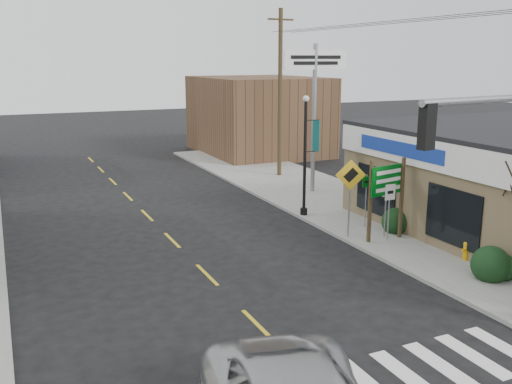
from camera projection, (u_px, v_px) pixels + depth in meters
name	position (u px, v px, depth m)	size (l,w,h in m)	color
sidewalk_right	(352.00, 208.00, 26.75)	(6.00, 38.00, 0.13)	gray
center_line	(207.00, 275.00, 18.69)	(0.12, 56.00, 0.01)	gold
bldg_distant_right	(258.00, 115.00, 42.39)	(8.00, 10.00, 5.60)	brown
guide_sign	(387.00, 189.00, 21.44)	(1.79, 0.14, 3.14)	#473721
fire_hydrant	(466.00, 250.00, 19.62)	(0.21, 0.21, 0.68)	#CB9007
ped_crossing_sign	(350.00, 185.00, 21.82)	(1.19, 0.08, 3.05)	gray
lamp_post	(306.00, 147.00, 24.77)	(0.68, 0.54, 5.25)	black
dance_center_sign	(315.00, 83.00, 28.71)	(3.54, 0.22, 7.53)	gray
shrub_front	(491.00, 265.00, 17.93)	(1.22, 1.22, 0.91)	#1D3416
shrub_back	(395.00, 222.00, 22.83)	(1.11, 1.11, 0.83)	black
utility_pole_far	(280.00, 92.00, 33.00)	(1.66, 0.25, 9.56)	#44351B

